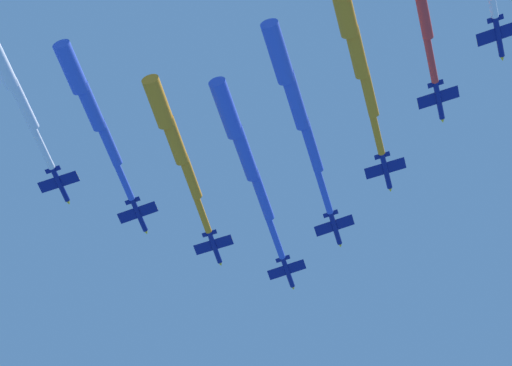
{
  "coord_description": "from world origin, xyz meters",
  "views": [
    {
      "loc": [
        70.73,
        122.65,
        -29.86
      ],
      "look_at": [
        0.0,
        0.0,
        160.02
      ],
      "focal_mm": 80.76,
      "sensor_mm": 36.0,
      "label": 1
    }
  ],
  "objects_px": {
    "jet_port_inner": "(175,142)",
    "jet_port_mid": "(91,108)",
    "jet_starboard_inner": "(295,100)",
    "jet_lead": "(244,153)",
    "jet_starboard_mid": "(357,53)",
    "jet_port_outer": "(1,63)"
  },
  "relations": [
    {
      "from": "jet_starboard_mid",
      "to": "jet_starboard_inner",
      "type": "bearing_deg",
      "value": -72.73
    },
    {
      "from": "jet_lead",
      "to": "jet_port_inner",
      "type": "xyz_separation_m",
      "value": [
        13.89,
        -3.82,
        -1.14
      ]
    },
    {
      "from": "jet_lead",
      "to": "jet_port_mid",
      "type": "height_order",
      "value": "jet_lead"
    },
    {
      "from": "jet_lead",
      "to": "jet_port_mid",
      "type": "xyz_separation_m",
      "value": [
        31.84,
        -5.51,
        -0.17
      ]
    },
    {
      "from": "jet_port_inner",
      "to": "jet_starboard_inner",
      "type": "relative_size",
      "value": 0.87
    },
    {
      "from": "jet_starboard_mid",
      "to": "jet_port_inner",
      "type": "bearing_deg",
      "value": -61.49
    },
    {
      "from": "jet_port_inner",
      "to": "jet_starboard_inner",
      "type": "distance_m",
      "value": 26.41
    },
    {
      "from": "jet_port_inner",
      "to": "jet_port_mid",
      "type": "bearing_deg",
      "value": -5.36
    },
    {
      "from": "jet_port_inner",
      "to": "jet_port_outer",
      "type": "distance_m",
      "value": 37.42
    },
    {
      "from": "jet_starboard_inner",
      "to": "jet_port_outer",
      "type": "bearing_deg",
      "value": -23.21
    },
    {
      "from": "jet_port_inner",
      "to": "jet_port_outer",
      "type": "bearing_deg",
      "value": -1.53
    },
    {
      "from": "jet_port_outer",
      "to": "jet_port_mid",
      "type": "bearing_deg",
      "value": -177.97
    },
    {
      "from": "jet_lead",
      "to": "jet_port_mid",
      "type": "bearing_deg",
      "value": -9.81
    },
    {
      "from": "jet_port_inner",
      "to": "jet_lead",
      "type": "bearing_deg",
      "value": 164.62
    },
    {
      "from": "jet_starboard_mid",
      "to": "jet_lead",
      "type": "bearing_deg",
      "value": -79.74
    },
    {
      "from": "jet_port_outer",
      "to": "jet_lead",
      "type": "bearing_deg",
      "value": 174.63
    },
    {
      "from": "jet_port_inner",
      "to": "jet_starboard_inner",
      "type": "bearing_deg",
      "value": 125.14
    },
    {
      "from": "jet_starboard_inner",
      "to": "jet_lead",
      "type": "bearing_deg",
      "value": -85.92
    },
    {
      "from": "jet_starboard_inner",
      "to": "jet_starboard_mid",
      "type": "height_order",
      "value": "jet_starboard_inner"
    },
    {
      "from": "jet_port_mid",
      "to": "jet_port_outer",
      "type": "xyz_separation_m",
      "value": [
        19.44,
        0.69,
        0.03
      ]
    },
    {
      "from": "jet_starboard_mid",
      "to": "jet_port_outer",
      "type": "relative_size",
      "value": 0.93
    },
    {
      "from": "jet_starboard_inner",
      "to": "jet_port_outer",
      "type": "height_order",
      "value": "jet_port_outer"
    }
  ]
}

